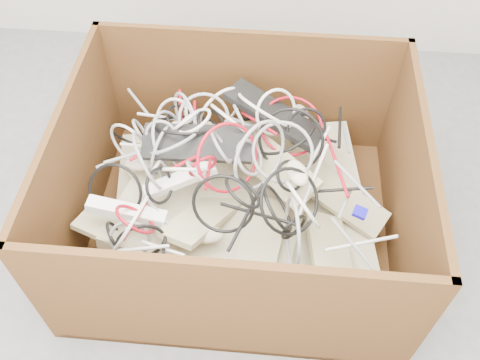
# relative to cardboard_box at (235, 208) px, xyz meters

# --- Properties ---
(ground) EXTENTS (3.00, 3.00, 0.00)m
(ground) POSITION_rel_cardboard_box_xyz_m (-0.15, -0.26, -0.15)
(ground) COLOR #535356
(ground) RESTS_ON ground
(cardboard_box) EXTENTS (1.23, 1.02, 0.62)m
(cardboard_box) POSITION_rel_cardboard_box_xyz_m (0.00, 0.00, 0.00)
(cardboard_box) COLOR #38230E
(cardboard_box) RESTS_ON ground
(keyboard_pile) EXTENTS (1.15, 0.83, 0.36)m
(keyboard_pile) POSITION_rel_cardboard_box_xyz_m (0.03, 0.01, 0.13)
(keyboard_pile) COLOR tan
(keyboard_pile) RESTS_ON cardboard_box
(mice_scatter) EXTENTS (0.69, 0.83, 0.23)m
(mice_scatter) POSITION_rel_cardboard_box_xyz_m (-0.01, -0.03, 0.20)
(mice_scatter) COLOR #C2B49C
(mice_scatter) RESTS_ON keyboard_pile
(power_strip_left) EXTENTS (0.27, 0.14, 0.11)m
(power_strip_left) POSITION_rel_cardboard_box_xyz_m (-0.19, -0.04, 0.21)
(power_strip_left) COLOR white
(power_strip_left) RESTS_ON keyboard_pile
(power_strip_right) EXTENTS (0.27, 0.07, 0.09)m
(power_strip_right) POSITION_rel_cardboard_box_xyz_m (-0.35, -0.18, 0.19)
(power_strip_right) COLOR white
(power_strip_right) RESTS_ON keyboard_pile
(vga_plug) EXTENTS (0.06, 0.05, 0.03)m
(vga_plug) POSITION_rel_cardboard_box_xyz_m (0.44, -0.12, 0.20)
(vga_plug) COLOR #130DC6
(vga_plug) RESTS_ON keyboard_pile
(cable_tangle) EXTENTS (1.10, 0.83, 0.49)m
(cable_tangle) POSITION_rel_cardboard_box_xyz_m (-0.07, 0.05, 0.25)
(cable_tangle) COLOR silver
(cable_tangle) RESTS_ON keyboard_pile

